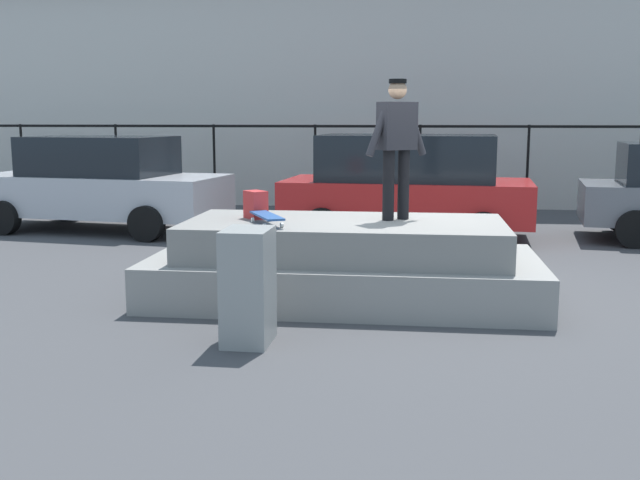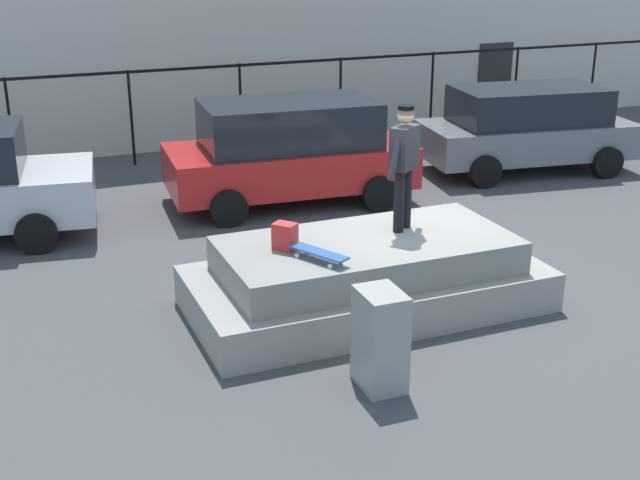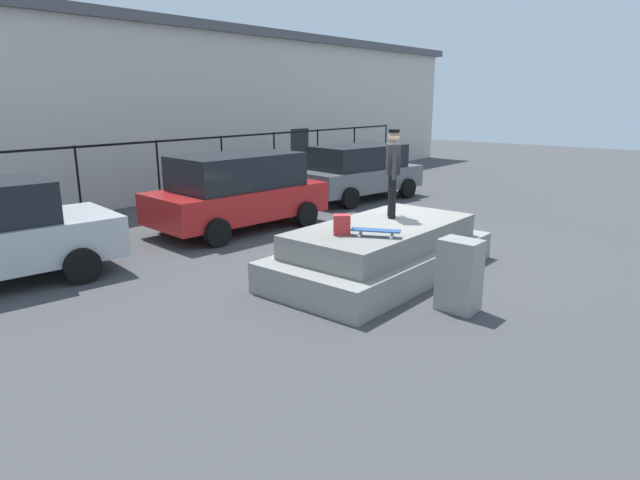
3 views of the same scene
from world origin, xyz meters
TOP-DOWN VIEW (x-y plane):
  - ground_plane at (0.00, 0.00)m, footprint 60.00×60.00m
  - concrete_ledge at (-0.93, -0.40)m, footprint 4.62×2.25m
  - skateboarder at (-0.33, -0.20)m, footprint 0.74×0.58m
  - skateboard at (-1.79, -0.83)m, footprint 0.55×0.82m
  - backpack at (-2.03, -0.30)m, footprint 0.33×0.34m
  - car_silver_sedan_near at (-6.10, 4.53)m, footprint 5.00×2.68m
  - car_red_hatchback_mid at (-0.24, 4.32)m, footprint 4.53×2.49m
  - utility_box at (-1.68, -2.31)m, footprint 0.45×0.61m
  - fence_row at (0.00, 8.03)m, footprint 24.06×0.06m
  - warehouse_building at (0.00, 13.27)m, footprint 36.66×9.03m

SIDE VIEW (x-z plane):
  - ground_plane at x=0.00m, z-range 0.00..0.00m
  - concrete_ledge at x=-0.93m, z-range -0.04..0.90m
  - utility_box at x=-1.68m, z-range 0.00..1.12m
  - car_silver_sedan_near at x=-6.10m, z-range 0.01..1.82m
  - car_red_hatchback_mid at x=-0.24m, z-range 0.05..1.91m
  - skateboard at x=-1.79m, z-range 0.99..1.11m
  - backpack at x=-2.03m, z-range 0.95..1.29m
  - fence_row at x=0.00m, z-range 0.40..2.41m
  - skateboarder at x=-0.33m, z-range 1.08..2.75m
  - warehouse_building at x=0.00m, z-range 0.01..5.60m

